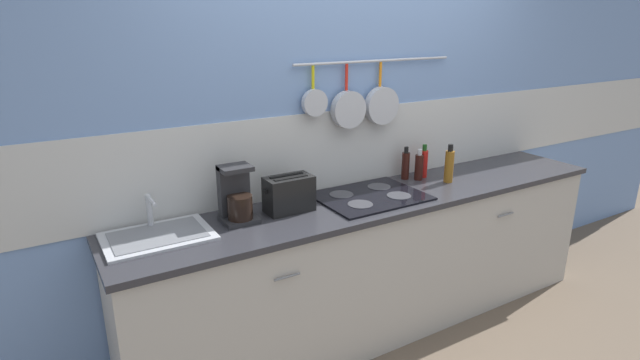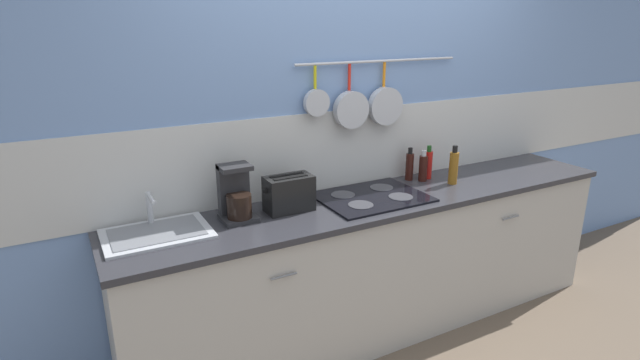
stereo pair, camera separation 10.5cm
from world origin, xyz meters
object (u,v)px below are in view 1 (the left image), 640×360
at_px(bottle_cooking_wine, 449,165).
at_px(toaster, 289,194).
at_px(bottle_olive_oil, 424,163).
at_px(bottle_vinegar, 406,165).
at_px(bottle_hot_sauce, 419,166).
at_px(coffee_maker, 237,198).

bearing_deg(bottle_cooking_wine, toaster, 176.44).
xyz_separation_m(toaster, bottle_olive_oil, (1.05, 0.09, -0.00)).
relative_size(bottle_vinegar, bottle_hot_sauce, 1.06).
relative_size(bottle_vinegar, bottle_cooking_wine, 0.86).
distance_m(bottle_hot_sauce, bottle_olive_oil, 0.07).
bearing_deg(bottle_olive_oil, bottle_cooking_wine, -67.47).
bearing_deg(bottle_hot_sauce, bottle_vinegar, 138.36).
relative_size(toaster, bottle_vinegar, 1.28).
xyz_separation_m(bottle_vinegar, bottle_olive_oil, (0.13, -0.03, 0.00)).
distance_m(bottle_vinegar, bottle_cooking_wine, 0.28).
xyz_separation_m(toaster, bottle_cooking_wine, (1.12, -0.07, 0.01)).
bearing_deg(bottle_hot_sauce, toaster, -176.30).
xyz_separation_m(coffee_maker, bottle_cooking_wine, (1.41, -0.09, -0.01)).
distance_m(coffee_maker, bottle_hot_sauce, 1.28).
xyz_separation_m(coffee_maker, toaster, (0.29, -0.02, -0.02)).
bearing_deg(bottle_cooking_wine, coffee_maker, 176.27).
xyz_separation_m(bottle_hot_sauce, bottle_olive_oil, (0.07, 0.03, 0.01)).
distance_m(bottle_hot_sauce, bottle_cooking_wine, 0.19).
xyz_separation_m(coffee_maker, bottle_olive_oil, (1.35, 0.07, -0.02)).
bearing_deg(toaster, bottle_vinegar, 7.50).
bearing_deg(bottle_hot_sauce, bottle_olive_oil, 22.70).
relative_size(coffee_maker, bottle_cooking_wine, 1.18).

